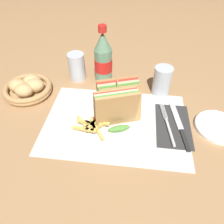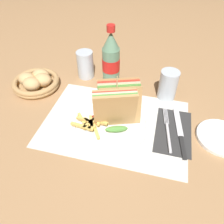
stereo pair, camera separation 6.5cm
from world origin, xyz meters
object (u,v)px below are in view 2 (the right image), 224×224
object	(u,v)px
club_sandwich	(117,105)
side_saucer	(221,137)
glass_near	(168,87)
fork	(168,133)
coke_bottle_near	(111,59)
knife	(180,132)
bread_basket	(36,82)
plate_main	(110,123)
glass_far	(86,66)

from	to	relation	value
club_sandwich	side_saucer	size ratio (longest dim) A/B	1.16
glass_near	fork	bearing A→B (deg)	-83.87
club_sandwich	coke_bottle_near	xyz separation A→B (m)	(-0.08, 0.23, 0.02)
glass_near	coke_bottle_near	bearing A→B (deg)	167.66
knife	bread_basket	xyz separation A→B (m)	(-0.55, 0.11, 0.02)
knife	coke_bottle_near	bearing A→B (deg)	132.72
plate_main	coke_bottle_near	xyz separation A→B (m)	(-0.06, 0.24, 0.09)
glass_near	side_saucer	xyz separation A→B (m)	(0.18, -0.16, -0.04)
knife	glass_far	size ratio (longest dim) A/B	1.95
fork	side_saucer	bearing A→B (deg)	-0.60
plate_main	club_sandwich	size ratio (longest dim) A/B	1.47
coke_bottle_near	bread_basket	world-z (taller)	coke_bottle_near
plate_main	coke_bottle_near	world-z (taller)	coke_bottle_near
fork	coke_bottle_near	world-z (taller)	coke_bottle_near
knife	glass_near	world-z (taller)	glass_near
coke_bottle_near	side_saucer	xyz separation A→B (m)	(0.40, -0.21, -0.09)
club_sandwich	fork	size ratio (longest dim) A/B	0.90
fork	glass_near	world-z (taller)	glass_near
club_sandwich	glass_near	world-z (taller)	club_sandwich
club_sandwich	bread_basket	bearing A→B (deg)	161.68
knife	bread_basket	world-z (taller)	bread_basket
glass_near	bread_basket	size ratio (longest dim) A/B	0.62
bread_basket	coke_bottle_near	bearing A→B (deg)	22.48
plate_main	knife	bearing A→B (deg)	5.15
plate_main	club_sandwich	world-z (taller)	club_sandwich
plate_main	glass_far	size ratio (longest dim) A/B	2.26
knife	side_saucer	distance (m)	0.12
side_saucer	fork	bearing A→B (deg)	-171.40
knife	glass_near	xyz separation A→B (m)	(-0.06, 0.17, 0.04)
plate_main	glass_near	bearing A→B (deg)	49.25
coke_bottle_near	plate_main	bearing A→B (deg)	-75.99
coke_bottle_near	glass_near	xyz separation A→B (m)	(0.22, -0.05, -0.05)
plate_main	coke_bottle_near	size ratio (longest dim) A/B	1.08
club_sandwich	side_saucer	distance (m)	0.33
plate_main	fork	bearing A→B (deg)	1.38
fork	side_saucer	xyz separation A→B (m)	(0.16, 0.02, -0.00)
fork	glass_far	bearing A→B (deg)	136.19
club_sandwich	bread_basket	xyz separation A→B (m)	(-0.35, 0.12, -0.06)
side_saucer	bread_basket	bearing A→B (deg)	171.65
coke_bottle_near	club_sandwich	bearing A→B (deg)	-71.41
fork	bread_basket	size ratio (longest dim) A/B	1.05
fork	coke_bottle_near	xyz separation A→B (m)	(-0.24, 0.24, 0.09)
glass_far	bread_basket	xyz separation A→B (m)	(-0.16, -0.12, -0.02)
plate_main	club_sandwich	bearing A→B (deg)	34.83
fork	side_saucer	size ratio (longest dim) A/B	1.29
knife	bread_basket	size ratio (longest dim) A/B	1.20
coke_bottle_near	glass_far	xyz separation A→B (m)	(-0.11, 0.01, -0.05)
club_sandwich	knife	bearing A→B (deg)	2.30
club_sandwich	knife	xyz separation A→B (m)	(0.20, 0.01, -0.07)
coke_bottle_near	fork	bearing A→B (deg)	-43.94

